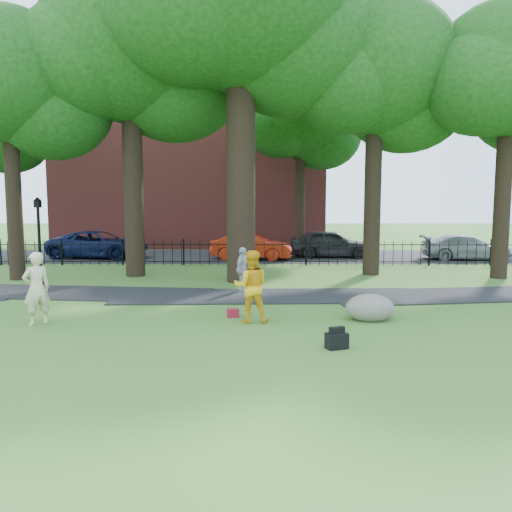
{
  "coord_description": "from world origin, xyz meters",
  "views": [
    {
      "loc": [
        0.71,
        -12.25,
        3.1
      ],
      "look_at": [
        0.61,
        2.0,
        1.55
      ],
      "focal_mm": 35.0,
      "sensor_mm": 36.0,
      "label": 1
    }
  ],
  "objects_px": {
    "lamppost": "(39,243)",
    "boulder": "(370,306)",
    "red_sedan": "(252,246)",
    "big_tree": "(244,11)",
    "woman": "(37,288)",
    "man": "(251,286)"
  },
  "relations": [
    {
      "from": "big_tree",
      "to": "man",
      "type": "bearing_deg",
      "value": -86.84
    },
    {
      "from": "red_sedan",
      "to": "boulder",
      "type": "bearing_deg",
      "value": -156.6
    },
    {
      "from": "woman",
      "to": "boulder",
      "type": "distance_m",
      "value": 8.58
    },
    {
      "from": "lamppost",
      "to": "woman",
      "type": "bearing_deg",
      "value": -57.74
    },
    {
      "from": "red_sedan",
      "to": "big_tree",
      "type": "bearing_deg",
      "value": -171.46
    },
    {
      "from": "big_tree",
      "to": "red_sedan",
      "type": "relative_size",
      "value": 3.31
    },
    {
      "from": "boulder",
      "to": "man",
      "type": "bearing_deg",
      "value": -175.46
    },
    {
      "from": "big_tree",
      "to": "boulder",
      "type": "relative_size",
      "value": 11.2
    },
    {
      "from": "man",
      "to": "lamppost",
      "type": "height_order",
      "value": "lamppost"
    },
    {
      "from": "boulder",
      "to": "red_sedan",
      "type": "distance_m",
      "value": 14.2
    },
    {
      "from": "man",
      "to": "boulder",
      "type": "xyz_separation_m",
      "value": [
        3.13,
        0.25,
        -0.56
      ]
    },
    {
      "from": "lamppost",
      "to": "red_sedan",
      "type": "height_order",
      "value": "lamppost"
    },
    {
      "from": "boulder",
      "to": "red_sedan",
      "type": "height_order",
      "value": "red_sedan"
    },
    {
      "from": "lamppost",
      "to": "boulder",
      "type": "bearing_deg",
      "value": -15.78
    },
    {
      "from": "boulder",
      "to": "red_sedan",
      "type": "bearing_deg",
      "value": 103.55
    },
    {
      "from": "big_tree",
      "to": "man",
      "type": "distance_m",
      "value": 11.37
    },
    {
      "from": "boulder",
      "to": "lamppost",
      "type": "bearing_deg",
      "value": 154.84
    },
    {
      "from": "man",
      "to": "woman",
      "type": "bearing_deg",
      "value": 1.65
    },
    {
      "from": "boulder",
      "to": "red_sedan",
      "type": "relative_size",
      "value": 0.3
    },
    {
      "from": "woman",
      "to": "red_sedan",
      "type": "relative_size",
      "value": 0.43
    },
    {
      "from": "man",
      "to": "lamppost",
      "type": "distance_m",
      "value": 9.52
    },
    {
      "from": "woman",
      "to": "lamppost",
      "type": "relative_size",
      "value": 0.57
    }
  ]
}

